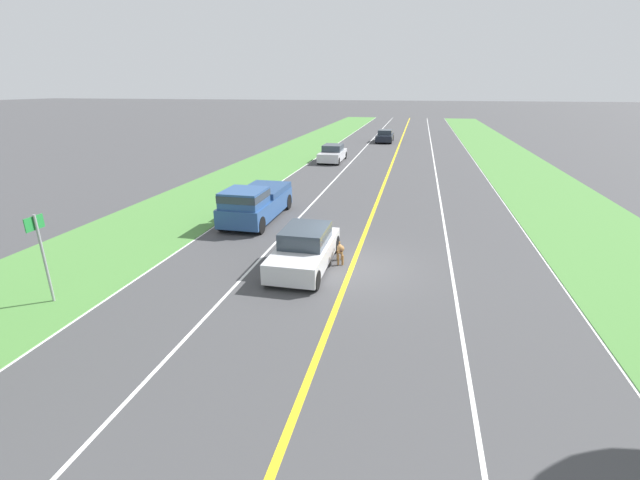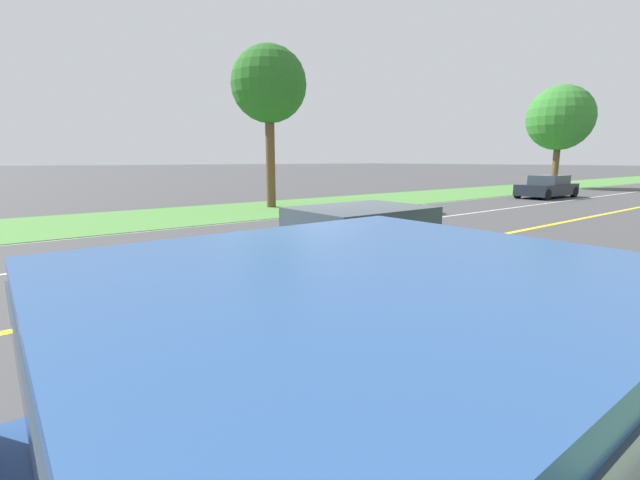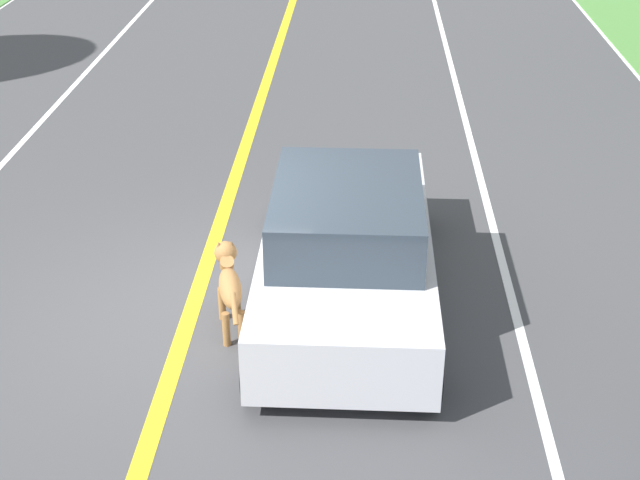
% 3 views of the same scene
% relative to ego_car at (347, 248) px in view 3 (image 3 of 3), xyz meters
% --- Properties ---
extents(ground_plane, '(400.00, 400.00, 0.00)m').
position_rel_ego_car_xyz_m(ground_plane, '(-1.67, -0.37, -0.67)').
color(ground_plane, '#424244').
extents(centre_divider_line, '(0.18, 160.00, 0.01)m').
position_rel_ego_car_xyz_m(centre_divider_line, '(-1.67, -0.37, -0.66)').
color(centre_divider_line, yellow).
rests_on(centre_divider_line, ground).
extents(lane_dash_same_dir, '(0.10, 160.00, 0.01)m').
position_rel_ego_car_xyz_m(lane_dash_same_dir, '(1.83, -0.37, -0.66)').
color(lane_dash_same_dir, white).
rests_on(lane_dash_same_dir, ground).
extents(ego_car, '(1.81, 4.28, 1.44)m').
position_rel_ego_car_xyz_m(ego_car, '(0.00, 0.00, 0.00)').
color(ego_car, silver).
rests_on(ego_car, ground).
extents(dog, '(0.44, 1.23, 0.85)m').
position_rel_ego_car_xyz_m(dog, '(-1.19, -0.55, -0.14)').
color(dog, olive).
rests_on(dog, ground).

